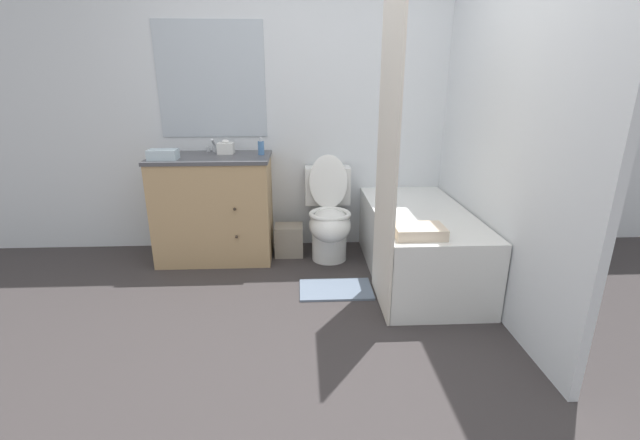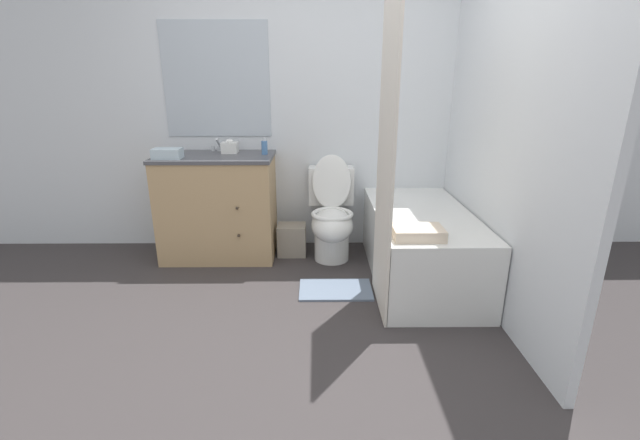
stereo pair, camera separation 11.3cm
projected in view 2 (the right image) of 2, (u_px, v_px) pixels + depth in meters
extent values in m
plane|color=#383333|center=(304.00, 347.00, 2.48)|extent=(14.00, 14.00, 0.00)
cube|color=silver|center=(307.00, 107.00, 3.69)|extent=(8.00, 0.05, 2.50)
cube|color=#B2BCC6|center=(216.00, 80.00, 3.58)|extent=(0.89, 0.01, 0.93)
cube|color=silver|center=(492.00, 115.00, 2.89)|extent=(0.05, 2.66, 2.50)
cube|color=tan|center=(219.00, 208.00, 3.66)|extent=(0.94, 0.55, 0.85)
cube|color=#4C4C51|center=(215.00, 157.00, 3.52)|extent=(0.96, 0.57, 0.03)
cylinder|color=white|center=(215.00, 162.00, 3.53)|extent=(0.32, 0.32, 0.10)
sphere|color=#382D23|center=(237.00, 208.00, 3.36)|extent=(0.02, 0.02, 0.02)
sphere|color=#382D23|center=(239.00, 236.00, 3.43)|extent=(0.02, 0.02, 0.02)
cylinder|color=silver|center=(220.00, 149.00, 3.69)|extent=(0.04, 0.04, 0.04)
cylinder|color=silver|center=(218.00, 142.00, 3.63)|extent=(0.02, 0.11, 0.09)
cylinder|color=silver|center=(213.00, 149.00, 3.69)|extent=(0.03, 0.03, 0.04)
cylinder|color=silver|center=(226.00, 149.00, 3.69)|extent=(0.03, 0.03, 0.04)
cylinder|color=white|center=(332.00, 246.00, 3.66)|extent=(0.29, 0.29, 0.23)
ellipsoid|color=white|center=(332.00, 225.00, 3.54)|extent=(0.35, 0.48, 0.26)
torus|color=white|center=(332.00, 214.00, 3.51)|extent=(0.35, 0.35, 0.04)
cube|color=white|center=(331.00, 185.00, 3.77)|extent=(0.39, 0.18, 0.33)
ellipsoid|color=white|center=(332.00, 182.00, 3.64)|extent=(0.33, 0.14, 0.45)
cube|color=white|center=(420.00, 245.00, 3.29)|extent=(0.71, 1.46, 0.53)
cube|color=#A8ADAE|center=(423.00, 212.00, 3.21)|extent=(0.59, 1.34, 0.01)
cube|color=silver|center=(386.00, 162.00, 2.64)|extent=(0.01, 0.59, 1.97)
cube|color=gray|center=(292.00, 240.00, 3.76)|extent=(0.24, 0.21, 0.27)
cube|color=white|center=(230.00, 148.00, 3.60)|extent=(0.13, 0.13, 0.09)
ellipsoid|color=white|center=(230.00, 141.00, 3.58)|extent=(0.06, 0.04, 0.03)
cylinder|color=#4C7AB2|center=(265.00, 148.00, 3.52)|extent=(0.05, 0.05, 0.11)
cylinder|color=silver|center=(264.00, 139.00, 3.50)|extent=(0.03, 0.03, 0.03)
cube|color=silver|center=(167.00, 154.00, 3.35)|extent=(0.22, 0.14, 0.08)
cube|color=beige|center=(418.00, 233.00, 2.67)|extent=(0.31, 0.21, 0.07)
cube|color=slate|center=(336.00, 290.00, 3.14)|extent=(0.53, 0.33, 0.02)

